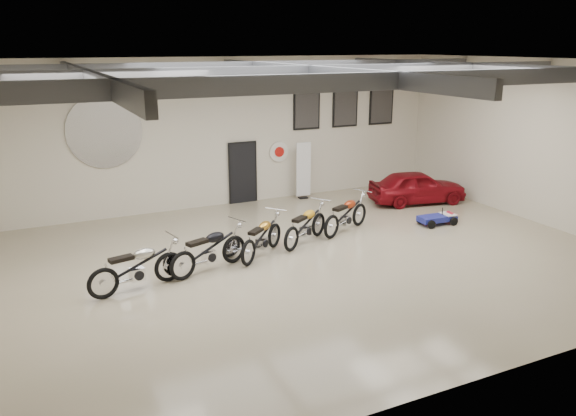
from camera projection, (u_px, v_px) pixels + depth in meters
name	position (u px, v px, depth m)	size (l,w,h in m)	color
floor	(308.00, 260.00, 14.52)	(16.00, 12.00, 0.01)	tan
ceiling	(310.00, 61.00, 13.12)	(16.00, 12.00, 0.01)	slate
back_wall	(227.00, 133.00, 19.02)	(16.00, 0.02, 5.00)	beige
right_wall	(541.00, 142.00, 17.12)	(0.02, 12.00, 5.00)	beige
ceiling_beams	(310.00, 72.00, 13.19)	(15.80, 11.80, 0.32)	slate
door	(243.00, 173.00, 19.59)	(0.92, 0.08, 2.10)	black
logo_plaque	(104.00, 132.00, 17.25)	(2.30, 0.06, 1.16)	silver
poster_left	(307.00, 111.00, 20.06)	(1.05, 0.08, 1.35)	black
poster_mid	(345.00, 109.00, 20.72)	(1.05, 0.08, 1.35)	black
poster_right	(381.00, 107.00, 21.38)	(1.05, 0.08, 1.35)	black
oil_sign	(279.00, 152.00, 19.99)	(0.72, 0.10, 0.72)	white
banner_stand	(303.00, 172.00, 20.11)	(0.54, 0.22, 1.99)	white
motorcycle_silver	(136.00, 266.00, 12.64)	(2.23, 0.69, 1.16)	silver
motorcycle_black	(209.00, 249.00, 13.69)	(2.23, 0.69, 1.16)	silver
motorcycle_gold	(262.00, 236.00, 14.69)	(2.10, 0.65, 1.09)	silver
motorcycle_yellow	(305.00, 224.00, 15.64)	(2.13, 0.66, 1.11)	silver
motorcycle_red	(346.00, 214.00, 16.60)	(2.17, 0.67, 1.13)	silver
go_kart	(441.00, 216.00, 17.41)	(1.47, 0.66, 0.53)	navy
vintage_car	(417.00, 187.00, 19.66)	(3.39, 1.37, 1.16)	maroon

